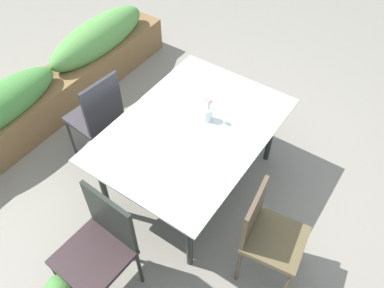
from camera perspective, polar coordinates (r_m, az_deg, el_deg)
name	(u,v)px	position (r m, az deg, el deg)	size (l,w,h in m)	color
ground_plane	(198,178)	(3.72, 0.82, -5.01)	(12.00, 12.00, 0.00)	gray
dining_table	(192,133)	(3.16, 0.00, 1.68)	(1.59, 1.13, 0.74)	silver
chair_end_left	(100,244)	(2.81, -13.26, -13.98)	(0.47, 0.47, 0.96)	black
chair_far_side	(98,115)	(3.59, -13.54, 4.18)	(0.44, 0.44, 0.98)	#383338
chair_near_left	(267,232)	(2.87, 10.88, -12.51)	(0.46, 0.46, 0.89)	brown
flower_vase	(208,112)	(3.13, 2.33, 4.73)	(0.08, 0.08, 0.23)	silver
planter_box	(57,82)	(4.41, -19.07, 8.54)	(3.04, 0.45, 0.73)	brown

